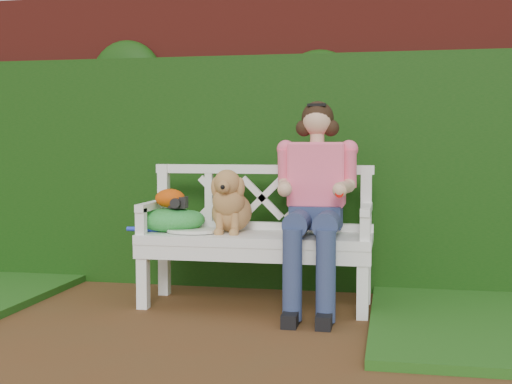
# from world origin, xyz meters

# --- Properties ---
(ground) EXTENTS (60.00, 60.00, 0.00)m
(ground) POSITION_xyz_m (0.00, 0.00, 0.00)
(ground) COLOR #573118
(brick_wall) EXTENTS (10.00, 0.30, 2.20)m
(brick_wall) POSITION_xyz_m (0.00, 1.90, 1.10)
(brick_wall) COLOR maroon
(brick_wall) RESTS_ON ground
(ivy_hedge) EXTENTS (10.00, 0.18, 1.70)m
(ivy_hedge) POSITION_xyz_m (0.00, 1.68, 0.85)
(ivy_hedge) COLOR #1A3D0D
(ivy_hedge) RESTS_ON ground
(garden_bench) EXTENTS (1.63, 0.75, 0.48)m
(garden_bench) POSITION_xyz_m (0.35, 1.06, 0.24)
(garden_bench) COLOR white
(garden_bench) RESTS_ON ground
(seated_woman) EXTENTS (0.76, 0.86, 1.28)m
(seated_woman) POSITION_xyz_m (0.74, 1.04, 0.64)
(seated_woman) COLOR #E0406D
(seated_woman) RESTS_ON ground
(dog) EXTENTS (0.33, 0.42, 0.42)m
(dog) POSITION_xyz_m (0.18, 1.07, 0.69)
(dog) COLOR #A67725
(dog) RESTS_ON garden_bench
(tennis_racket) EXTENTS (0.66, 0.29, 0.03)m
(tennis_racket) POSITION_xyz_m (-0.09, 1.00, 0.50)
(tennis_racket) COLOR white
(tennis_racket) RESTS_ON garden_bench
(green_bag) EXTENTS (0.55, 0.49, 0.16)m
(green_bag) POSITION_xyz_m (-0.23, 1.07, 0.56)
(green_bag) COLOR #30862F
(green_bag) RESTS_ON garden_bench
(camera_item) EXTENTS (0.12, 0.09, 0.08)m
(camera_item) POSITION_xyz_m (-0.17, 1.05, 0.67)
(camera_item) COLOR black
(camera_item) RESTS_ON green_bag
(baseball_glove) EXTENTS (0.24, 0.22, 0.13)m
(baseball_glove) POSITION_xyz_m (-0.23, 1.06, 0.70)
(baseball_glove) COLOR #C54407
(baseball_glove) RESTS_ON green_bag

